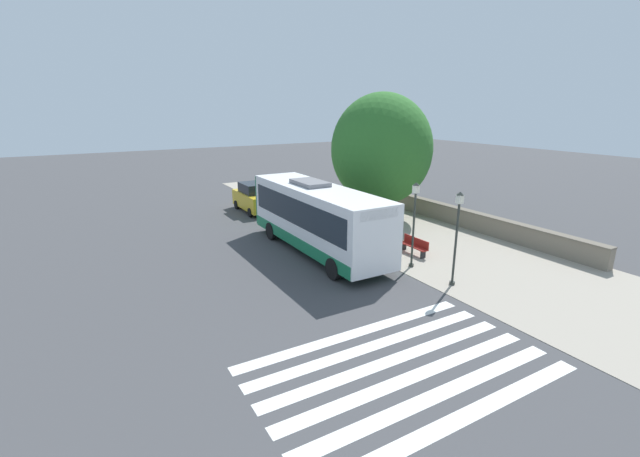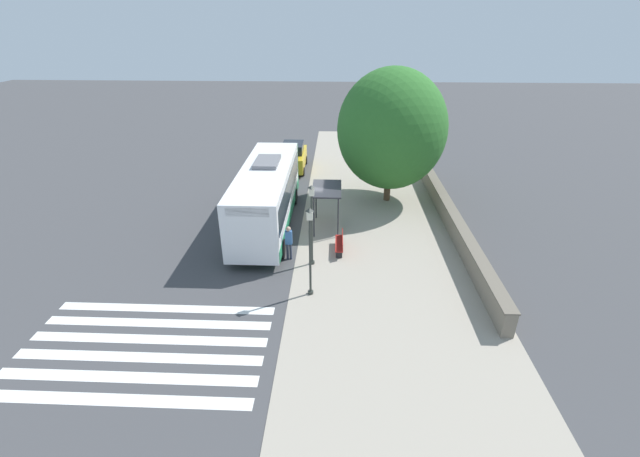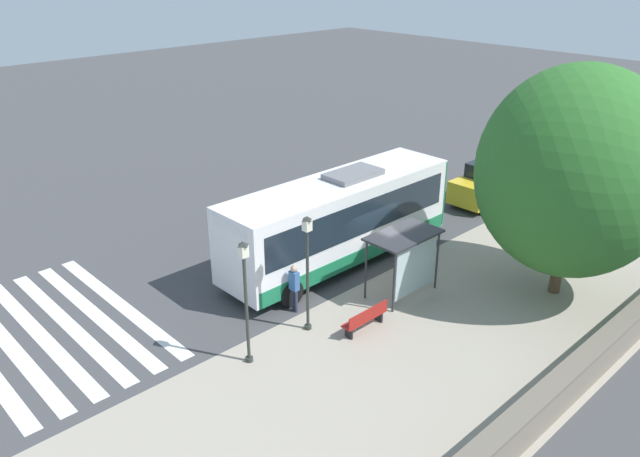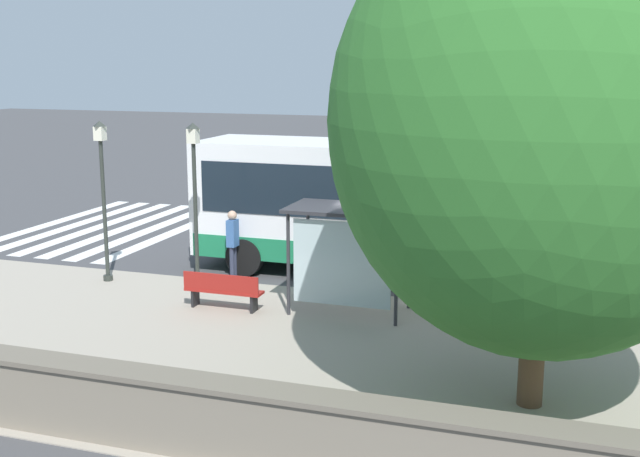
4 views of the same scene
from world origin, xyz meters
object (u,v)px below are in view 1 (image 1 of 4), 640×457
street_lamp_near (457,231)px  shade_tree (381,150)px  pedestrian (387,247)px  bus (317,217)px  parked_car_behind_bus (254,198)px  bus_shelter (373,208)px  street_lamp_far (414,218)px  bench (414,245)px

street_lamp_near → shade_tree: shade_tree is taller
pedestrian → street_lamp_near: 3.51m
bus → parked_car_behind_bus: 10.19m
bus_shelter → street_lamp_far: 4.20m
shade_tree → parked_car_behind_bus: 9.81m
bus → shade_tree: size_ratio=1.24×
bus → pedestrian: size_ratio=5.77×
bench → parked_car_behind_bus: bearing=-74.1°
pedestrian → street_lamp_far: 1.86m
bus_shelter → bench: bus_shelter is taller
pedestrian → street_lamp_far: size_ratio=0.44×
shade_tree → parked_car_behind_bus: bearing=-41.7°
parked_car_behind_bus → bus_shelter: bearing=106.7°
shade_tree → parked_car_behind_bus: (6.80, -6.05, -3.68)m
pedestrian → parked_car_behind_bus: bearing=-85.2°
bus → parked_car_behind_bus: size_ratio=2.38×
street_lamp_near → shade_tree: size_ratio=0.49×
bus → bus_shelter: bus is taller
pedestrian → bus: bearing=-66.8°
pedestrian → shade_tree: shade_tree is taller
parked_car_behind_bus → pedestrian: bearing=94.8°
bus_shelter → bench: 3.22m
street_lamp_near → parked_car_behind_bus: size_ratio=0.94×
pedestrian → bench: (-2.55, -0.91, -0.59)m
bus_shelter → street_lamp_near: bearing=84.4°
bus_shelter → pedestrian: (1.91, 3.68, -0.92)m
street_lamp_near → shade_tree: bearing=-111.9°
street_lamp_near → parked_car_behind_bus: street_lamp_near is taller
bench → street_lamp_near: size_ratio=0.45×
street_lamp_far → shade_tree: (-4.46, -8.35, 2.23)m
pedestrian → street_lamp_near: size_ratio=0.44×
bench → street_lamp_far: street_lamp_far is taller
street_lamp_near → street_lamp_far: 2.54m
bus_shelter → pedestrian: bus_shelter is taller
street_lamp_near → parked_car_behind_bus: bearing=-81.9°
bus → bus_shelter: bearing=177.6°
bus_shelter → shade_tree: (-3.72, -4.24, 2.69)m
shade_tree → bus: bearing=29.4°
shade_tree → bus_shelter: bearing=48.8°
bench → shade_tree: shade_tree is taller
shade_tree → street_lamp_far: bearing=61.9°
bus_shelter → parked_car_behind_bus: bearing=-73.3°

